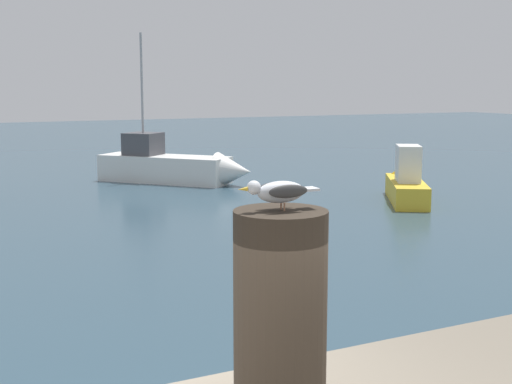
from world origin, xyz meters
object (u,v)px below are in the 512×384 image
(boat_yellow, at_px, (405,183))
(mooring_post, at_px, (280,314))
(seagull, at_px, (279,191))
(boat_white, at_px, (177,166))

(boat_yellow, bearing_deg, mooring_post, -130.90)
(seagull, height_order, boat_white, boat_white)
(mooring_post, relative_size, seagull, 2.50)
(boat_yellow, bearing_deg, boat_white, 126.38)
(mooring_post, xyz_separation_m, boat_yellow, (10.89, 12.57, -1.68))
(seagull, relative_size, boat_yellow, 0.11)
(seagull, xyz_separation_m, boat_white, (6.35, 18.74, -2.18))
(mooring_post, height_order, seagull, seagull)
(mooring_post, height_order, boat_yellow, mooring_post)
(mooring_post, distance_m, seagull, 0.58)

